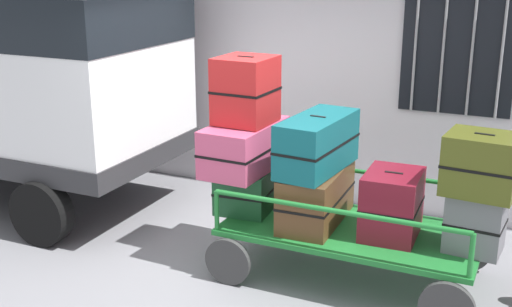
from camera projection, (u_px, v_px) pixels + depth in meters
ground_plane at (240, 265)px, 6.44m from camera, size 40.00×40.00×0.00m
van at (0, 56)px, 7.77m from camera, size 4.24×2.10×2.89m
luggage_cart at (351, 237)px, 6.08m from camera, size 2.42×1.27×0.50m
cart_railing at (353, 195)px, 5.96m from camera, size 2.29×1.14×0.40m
suitcase_left_bottom at (245, 190)px, 6.40m from camera, size 0.55×0.51×0.44m
suitcase_left_middle at (245, 147)px, 6.27m from camera, size 0.57×0.99×0.46m
suitcase_left_top at (246, 90)px, 6.13m from camera, size 0.52×0.57×0.63m
suitcase_midleft_bottom at (316, 195)px, 6.15m from camera, size 0.50×1.02×0.52m
suitcase_midleft_middle at (317, 143)px, 5.98m from camera, size 0.53×1.05×0.51m
suitcase_center_bottom at (392, 204)px, 5.83m from camera, size 0.51×0.63×0.60m
suitcase_midright_bottom at (475, 222)px, 5.53m from camera, size 0.50×0.44×0.53m
suitcase_midright_middle at (482, 164)px, 5.38m from camera, size 0.63×0.55×0.51m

